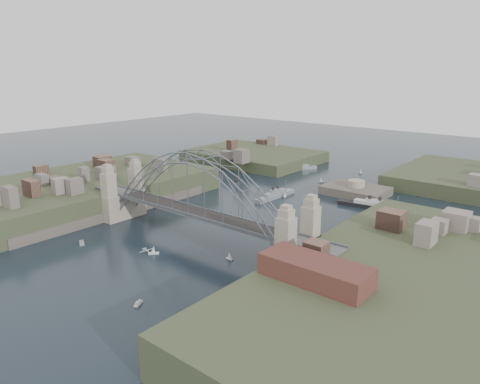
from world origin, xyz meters
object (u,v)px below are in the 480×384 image
at_px(fort_island, 355,195).
at_px(ocean_liner, 374,206).
at_px(wharf_shed, 315,271).
at_px(naval_cruiser_near, 275,195).
at_px(bridge, 196,198).
at_px(naval_cruiser_far, 299,168).

height_order(fort_island, ocean_liner, ocean_liner).
bearing_deg(fort_island, wharf_shed, -69.15).
height_order(fort_island, naval_cruiser_near, naval_cruiser_near).
bearing_deg(bridge, naval_cruiser_near, 99.73).
bearing_deg(naval_cruiser_far, naval_cruiser_near, -67.43).
bearing_deg(bridge, fort_island, 80.27).
xyz_separation_m(fort_island, naval_cruiser_near, (-20.18, -22.25, 1.27)).
distance_m(fort_island, naval_cruiser_far, 44.66).
xyz_separation_m(naval_cruiser_far, ocean_liner, (51.17, -34.36, 0.02)).
bearing_deg(wharf_shed, ocean_liner, 105.19).
relative_size(fort_island, wharf_shed, 1.10).
xyz_separation_m(fort_island, ocean_liner, (12.48, -12.09, 1.26)).
bearing_deg(naval_cruiser_far, ocean_liner, -33.88).
bearing_deg(naval_cruiser_near, bridge, -80.27).
distance_m(bridge, ocean_liner, 63.90).
height_order(bridge, naval_cruiser_far, bridge).
xyz_separation_m(naval_cruiser_near, ocean_liner, (32.67, 10.17, -0.00)).
bearing_deg(wharf_shed, fort_island, 110.85).
relative_size(wharf_shed, naval_cruiser_near, 1.00).
bearing_deg(wharf_shed, naval_cruiser_far, 123.63).
relative_size(wharf_shed, ocean_liner, 0.82).
height_order(naval_cruiser_far, ocean_liner, ocean_liner).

